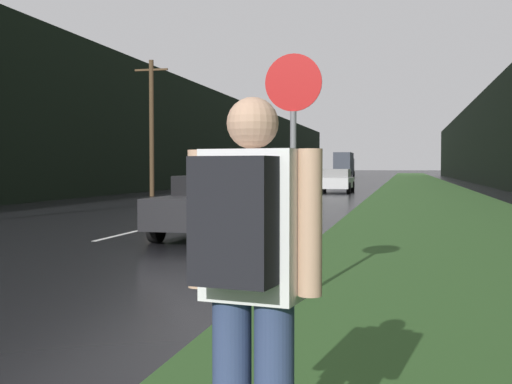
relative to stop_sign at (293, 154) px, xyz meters
The scene contains 12 objects.
grass_verge 32.82m from the stop_sign, 85.76° to the left, with size 6.00×240.00×0.02m, color #2D5123.
lane_stripe_c 8.38m from the stop_sign, 127.70° to the left, with size 0.12×3.00×0.01m, color silver.
lane_stripe_d 14.50m from the stop_sign, 110.41° to the left, with size 0.12×3.00×0.01m, color silver.
lane_stripe_e 21.17m from the stop_sign, 103.76° to the left, with size 0.12×3.00×0.01m, color silver.
treeline_far_side 45.46m from the stop_sign, 109.91° to the left, with size 2.00×140.00×7.99m, color black.
treeline_near_side 43.57m from the stop_sign, 78.84° to the left, with size 2.00×140.00×7.83m, color black.
utility_pole_far 27.08m from the stop_sign, 115.65° to the left, with size 1.80×0.24×7.07m.
stop_sign is the anchor object (origin of this frame).
hitchhiker_with_backpack 4.37m from the stop_sign, 82.74° to the right, with size 0.63×0.48×1.84m.
car_passing_near 7.14m from the stop_sign, 113.33° to the left, with size 1.97×4.37×1.34m.
car_passing_far 31.36m from the stop_sign, 95.12° to the left, with size 1.94×4.49×1.40m.
delivery_truck 84.67m from the stop_sign, 94.91° to the left, with size 2.47×8.41×3.53m.
Camera 1 is at (6.24, 0.28, 1.53)m, focal length 45.00 mm.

